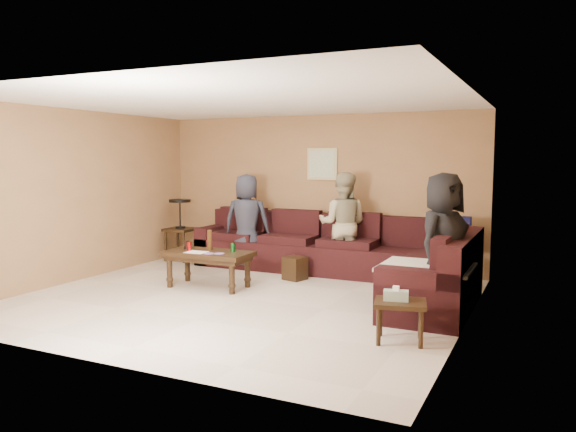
# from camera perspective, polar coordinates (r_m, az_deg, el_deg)

# --- Properties ---
(room) EXTENTS (5.60, 5.50, 2.50)m
(room) POSITION_cam_1_polar(r_m,az_deg,el_deg) (7.06, -4.81, 4.80)
(room) COLOR beige
(room) RESTS_ON ground
(sectional_sofa) EXTENTS (4.65, 2.90, 0.97)m
(sectional_sofa) POSITION_cam_1_polar(r_m,az_deg,el_deg) (8.23, 5.56, -4.42)
(sectional_sofa) COLOR black
(sectional_sofa) RESTS_ON ground
(coffee_table) EXTENTS (1.23, 0.64, 0.79)m
(coffee_table) POSITION_cam_1_polar(r_m,az_deg,el_deg) (7.89, -8.11, -4.14)
(coffee_table) COLOR black
(coffee_table) RESTS_ON ground
(end_table_left) EXTENTS (0.49, 0.49, 1.08)m
(end_table_left) POSITION_cam_1_polar(r_m,az_deg,el_deg) (10.03, -10.88, -1.26)
(end_table_left) COLOR black
(end_table_left) RESTS_ON ground
(side_table_right) EXTENTS (0.57, 0.51, 0.55)m
(side_table_right) POSITION_cam_1_polar(r_m,az_deg,el_deg) (5.64, 11.25, -8.93)
(side_table_right) COLOR black
(side_table_right) RESTS_ON ground
(waste_bin) EXTENTS (0.35, 0.35, 0.34)m
(waste_bin) POSITION_cam_1_polar(r_m,az_deg,el_deg) (8.34, 0.71, -5.33)
(waste_bin) COLOR black
(waste_bin) RESTS_ON ground
(wall_art) EXTENTS (0.52, 0.04, 0.52)m
(wall_art) POSITION_cam_1_polar(r_m,az_deg,el_deg) (9.25, 3.49, 5.29)
(wall_art) COLOR tan
(wall_art) RESTS_ON ground
(person_left) EXTENTS (0.87, 0.70, 1.54)m
(person_left) POSITION_cam_1_polar(r_m,az_deg,el_deg) (9.16, -4.20, -0.54)
(person_left) COLOR #292C39
(person_left) RESTS_ON ground
(person_middle) EXTENTS (0.87, 0.73, 1.58)m
(person_middle) POSITION_cam_1_polar(r_m,az_deg,el_deg) (8.64, 5.59, -0.80)
(person_middle) COLOR tan
(person_middle) RESTS_ON ground
(person_right) EXTENTS (0.75, 0.93, 1.64)m
(person_right) POSITION_cam_1_polar(r_m,az_deg,el_deg) (6.60, 15.44, -2.82)
(person_right) COLOR black
(person_right) RESTS_ON ground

